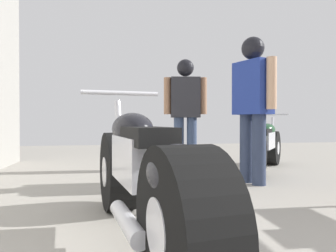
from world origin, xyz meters
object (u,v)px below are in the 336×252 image
motorcycle_maroon_cruiser (141,176)px  motorcycle_black_naked (264,146)px  mechanic_with_helmet (185,104)px  mechanic_in_blue (253,96)px

motorcycle_maroon_cruiser → motorcycle_black_naked: 3.28m
motorcycle_maroon_cruiser → motorcycle_black_naked: size_ratio=1.31×
motorcycle_maroon_cruiser → mechanic_with_helmet: mechanic_with_helmet is taller
mechanic_in_blue → motorcycle_black_naked: bearing=56.5°
mechanic_in_blue → mechanic_with_helmet: (-0.54, 1.20, -0.03)m
motorcycle_maroon_cruiser → mechanic_in_blue: size_ratio=1.22×
motorcycle_maroon_cruiser → mechanic_with_helmet: 3.02m
mechanic_with_helmet → motorcycle_maroon_cruiser: bearing=-107.9°
motorcycle_black_naked → mechanic_in_blue: (-0.62, -0.94, 0.68)m
mechanic_in_blue → motorcycle_maroon_cruiser: bearing=-132.0°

